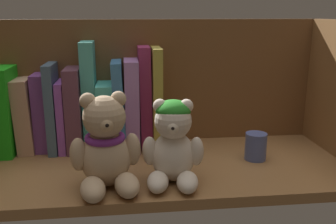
{
  "coord_description": "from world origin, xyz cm",
  "views": [
    {
      "loc": [
        -5.88,
        -70.73,
        32.34
      ],
      "look_at": [
        2.23,
        0.0,
        13.15
      ],
      "focal_mm": 40.0,
      "sensor_mm": 36.0,
      "label": 1
    }
  ],
  "objects_px": {
    "book_5": "(64,114)",
    "teddy_bear_larger": "(106,148)",
    "book_10": "(132,103)",
    "book_12": "(156,96)",
    "book_7": "(90,95)",
    "book_2": "(28,114)",
    "book_6": "(76,108)",
    "teddy_bear_smaller": "(173,144)",
    "book_11": "(145,96)",
    "book_8": "(106,114)",
    "book_3": "(43,111)",
    "book_4": "(55,106)",
    "pillar_candle": "(256,146)",
    "book_9": "(119,103)",
    "book_1": "(10,108)"
  },
  "relations": [
    {
      "from": "book_2",
      "to": "book_6",
      "type": "distance_m",
      "value": 0.11
    },
    {
      "from": "book_5",
      "to": "book_7",
      "type": "distance_m",
      "value": 0.07
    },
    {
      "from": "book_5",
      "to": "teddy_bear_larger",
      "type": "relative_size",
      "value": 0.92
    },
    {
      "from": "book_7",
      "to": "book_9",
      "type": "relative_size",
      "value": 1.21
    },
    {
      "from": "book_11",
      "to": "teddy_bear_larger",
      "type": "relative_size",
      "value": 1.34
    },
    {
      "from": "book_5",
      "to": "teddy_bear_smaller",
      "type": "xyz_separation_m",
      "value": [
        0.22,
        -0.21,
        -0.01
      ]
    },
    {
      "from": "book_11",
      "to": "pillar_candle",
      "type": "relative_size",
      "value": 4.0
    },
    {
      "from": "teddy_bear_smaller",
      "to": "book_12",
      "type": "bearing_deg",
      "value": 93.59
    },
    {
      "from": "book_7",
      "to": "book_10",
      "type": "xyz_separation_m",
      "value": [
        0.09,
        0.0,
        -0.02
      ]
    },
    {
      "from": "book_3",
      "to": "book_4",
      "type": "bearing_deg",
      "value": 0.0
    },
    {
      "from": "book_3",
      "to": "book_5",
      "type": "distance_m",
      "value": 0.05
    },
    {
      "from": "book_7",
      "to": "teddy_bear_smaller",
      "type": "bearing_deg",
      "value": -52.4
    },
    {
      "from": "book_4",
      "to": "book_11",
      "type": "height_order",
      "value": "book_11"
    },
    {
      "from": "book_6",
      "to": "book_4",
      "type": "bearing_deg",
      "value": 180.0
    },
    {
      "from": "book_8",
      "to": "pillar_candle",
      "type": "height_order",
      "value": "book_8"
    },
    {
      "from": "book_2",
      "to": "teddy_bear_larger",
      "type": "bearing_deg",
      "value": -50.03
    },
    {
      "from": "book_5",
      "to": "book_6",
      "type": "xyz_separation_m",
      "value": [
        0.03,
        0.0,
        0.01
      ]
    },
    {
      "from": "book_11",
      "to": "teddy_bear_smaller",
      "type": "distance_m",
      "value": 0.22
    },
    {
      "from": "book_7",
      "to": "book_10",
      "type": "bearing_deg",
      "value": 0.0
    },
    {
      "from": "book_9",
      "to": "teddy_bear_larger",
      "type": "xyz_separation_m",
      "value": [
        -0.02,
        -0.22,
        -0.03
      ]
    },
    {
      "from": "book_4",
      "to": "book_11",
      "type": "bearing_deg",
      "value": 0.0
    },
    {
      "from": "book_1",
      "to": "book_12",
      "type": "relative_size",
      "value": 0.83
    },
    {
      "from": "book_8",
      "to": "book_3",
      "type": "bearing_deg",
      "value": 180.0
    },
    {
      "from": "book_2",
      "to": "book_9",
      "type": "distance_m",
      "value": 0.21
    },
    {
      "from": "book_2",
      "to": "book_12",
      "type": "relative_size",
      "value": 0.72
    },
    {
      "from": "book_11",
      "to": "book_5",
      "type": "bearing_deg",
      "value": 180.0
    },
    {
      "from": "book_3",
      "to": "teddy_bear_larger",
      "type": "bearing_deg",
      "value": -55.69
    },
    {
      "from": "book_10",
      "to": "book_11",
      "type": "distance_m",
      "value": 0.03
    },
    {
      "from": "book_4",
      "to": "book_6",
      "type": "bearing_deg",
      "value": 0.0
    },
    {
      "from": "book_10",
      "to": "book_12",
      "type": "bearing_deg",
      "value": 0.0
    },
    {
      "from": "teddy_bear_larger",
      "to": "teddy_bear_smaller",
      "type": "xyz_separation_m",
      "value": [
        0.12,
        0.01,
        0.0
      ]
    },
    {
      "from": "book_6",
      "to": "book_5",
      "type": "bearing_deg",
      "value": 180.0
    },
    {
      "from": "book_12",
      "to": "teddy_bear_smaller",
      "type": "relative_size",
      "value": 1.48
    },
    {
      "from": "teddy_bear_larger",
      "to": "teddy_bear_smaller",
      "type": "relative_size",
      "value": 1.11
    },
    {
      "from": "book_7",
      "to": "teddy_bear_larger",
      "type": "distance_m",
      "value": 0.23
    },
    {
      "from": "book_4",
      "to": "book_5",
      "type": "distance_m",
      "value": 0.03
    },
    {
      "from": "book_2",
      "to": "book_11",
      "type": "bearing_deg",
      "value": 0.0
    },
    {
      "from": "book_5",
      "to": "pillar_candle",
      "type": "relative_size",
      "value": 2.74
    },
    {
      "from": "book_5",
      "to": "book_3",
      "type": "bearing_deg",
      "value": 180.0
    },
    {
      "from": "book_2",
      "to": "pillar_candle",
      "type": "bearing_deg",
      "value": -14.15
    },
    {
      "from": "book_6",
      "to": "teddy_bear_larger",
      "type": "height_order",
      "value": "book_6"
    },
    {
      "from": "book_2",
      "to": "teddy_bear_smaller",
      "type": "xyz_separation_m",
      "value": [
        0.3,
        -0.21,
        -0.01
      ]
    },
    {
      "from": "book_2",
      "to": "book_5",
      "type": "distance_m",
      "value": 0.08
    },
    {
      "from": "teddy_bear_smaller",
      "to": "pillar_candle",
      "type": "bearing_deg",
      "value": 25.03
    },
    {
      "from": "book_8",
      "to": "teddy_bear_larger",
      "type": "relative_size",
      "value": 0.88
    },
    {
      "from": "book_1",
      "to": "book_11",
      "type": "relative_size",
      "value": 0.83
    },
    {
      "from": "book_5",
      "to": "book_7",
      "type": "relative_size",
      "value": 0.65
    },
    {
      "from": "book_1",
      "to": "book_7",
      "type": "distance_m",
      "value": 0.18
    },
    {
      "from": "book_10",
      "to": "teddy_bear_smaller",
      "type": "bearing_deg",
      "value": -71.92
    },
    {
      "from": "book_10",
      "to": "book_12",
      "type": "relative_size",
      "value": 0.89
    }
  ]
}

